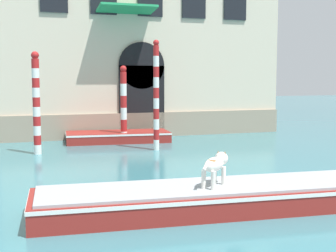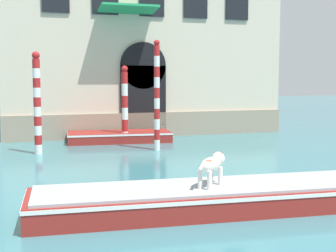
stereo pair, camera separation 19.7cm
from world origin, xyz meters
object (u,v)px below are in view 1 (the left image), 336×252
(mooring_pole_0, at_px, (124,104))
(mooring_pole_1, at_px, (36,103))
(boat_foreground, at_px, (224,196))
(mooring_pole_2, at_px, (156,95))
(dog_on_deck, at_px, (215,164))
(boat_moored_near_palazzo, at_px, (118,136))

(mooring_pole_0, relative_size, mooring_pole_1, 0.88)
(boat_foreground, relative_size, mooring_pole_1, 2.19)
(boat_foreground, distance_m, mooring_pole_0, 10.98)
(boat_foreground, height_order, mooring_pole_2, mooring_pole_2)
(mooring_pole_2, bearing_deg, dog_on_deck, -98.48)
(mooring_pole_1, bearing_deg, boat_moored_near_palazzo, 33.22)
(dog_on_deck, distance_m, mooring_pole_1, 9.72)
(dog_on_deck, relative_size, mooring_pole_1, 0.22)
(boat_foreground, relative_size, mooring_pole_2, 1.94)
(mooring_pole_0, bearing_deg, boat_moored_near_palazzo, 107.02)
(dog_on_deck, bearing_deg, boat_foreground, -28.81)
(dog_on_deck, height_order, mooring_pole_2, mooring_pole_2)
(boat_moored_near_palazzo, relative_size, mooring_pole_2, 1.09)
(dog_on_deck, xyz_separation_m, boat_moored_near_palazzo, (0.33, 11.47, -0.80))
(boat_moored_near_palazzo, bearing_deg, mooring_pole_2, -65.70)
(mooring_pole_1, xyz_separation_m, mooring_pole_2, (4.58, -0.45, 0.25))
(boat_moored_near_palazzo, bearing_deg, dog_on_deck, -86.16)
(boat_foreground, relative_size, dog_on_deck, 9.78)
(mooring_pole_0, relative_size, mooring_pole_2, 0.78)
(mooring_pole_0, height_order, mooring_pole_2, mooring_pole_2)
(boat_moored_near_palazzo, distance_m, mooring_pole_1, 4.66)
(mooring_pole_2, bearing_deg, boat_moored_near_palazzo, 108.83)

